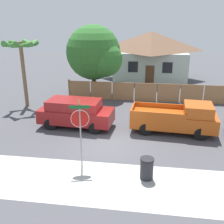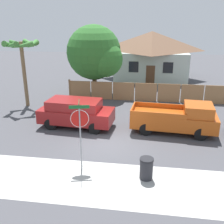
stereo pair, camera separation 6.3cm
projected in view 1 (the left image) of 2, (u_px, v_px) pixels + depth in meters
ground_plane at (108, 144)px, 14.46m from camera, size 80.00×80.00×0.00m
sidewalk_strip at (95, 182)px, 11.10m from camera, size 36.00×3.20×0.01m
wooden_fence at (145, 92)px, 21.73m from camera, size 13.18×0.12×1.63m
house at (151, 54)px, 29.73m from camera, size 8.37×7.60×5.21m
oak_tree at (96, 54)px, 22.45m from camera, size 4.91×4.68×6.11m
palm_tree at (21, 50)px, 19.36m from camera, size 2.50×2.71×5.05m
red_suv at (76, 112)px, 16.47m from camera, size 4.75×2.25×1.78m
orange_pickup at (177, 118)px, 15.66m from camera, size 5.14×2.26×1.87m
stop_sign at (80, 123)px, 11.61m from camera, size 0.88×0.79×3.17m
trash_bin at (147, 168)px, 11.20m from camera, size 0.60×0.60×0.97m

